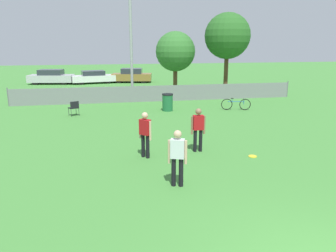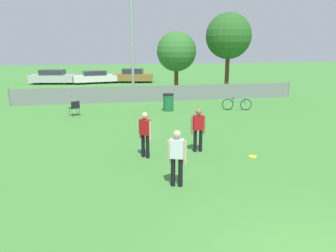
{
  "view_description": "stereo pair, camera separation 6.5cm",
  "coord_description": "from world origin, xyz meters",
  "px_view_note": "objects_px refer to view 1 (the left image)",
  "views": [
    {
      "loc": [
        -3.72,
        -4.27,
        3.95
      ],
      "look_at": [
        -1.52,
        6.94,
        1.05
      ],
      "focal_mm": 35.0,
      "sensor_mm": 36.0,
      "label": 1
    },
    {
      "loc": [
        -3.66,
        -4.28,
        3.95
      ],
      "look_at": [
        -1.52,
        6.94,
        1.05
      ],
      "focal_mm": 35.0,
      "sensor_mm": 36.0,
      "label": 2
    }
  ],
  "objects_px": {
    "player_defender_red": "(145,132)",
    "trash_bin": "(168,102)",
    "tree_far_right": "(227,36)",
    "parked_car_silver": "(51,77)",
    "player_receiver_white": "(177,154)",
    "light_pole": "(131,29)",
    "folding_chair_sideline": "(74,107)",
    "player_thrower_red": "(198,127)",
    "parked_car_tan": "(132,76)",
    "bicycle_sideline": "(236,104)",
    "frisbee_disc": "(253,156)",
    "parked_car_white": "(93,77)",
    "tree_near_pole": "(175,52)"
  },
  "relations": [
    {
      "from": "player_defender_red",
      "to": "trash_bin",
      "type": "distance_m",
      "value": 8.31
    },
    {
      "from": "tree_far_right",
      "to": "parked_car_silver",
      "type": "distance_m",
      "value": 17.92
    },
    {
      "from": "player_receiver_white",
      "to": "trash_bin",
      "type": "distance_m",
      "value": 10.68
    },
    {
      "from": "light_pole",
      "to": "folding_chair_sideline",
      "type": "relative_size",
      "value": 9.85
    },
    {
      "from": "tree_far_right",
      "to": "player_thrower_red",
      "type": "distance_m",
      "value": 14.65
    },
    {
      "from": "player_defender_red",
      "to": "parked_car_tan",
      "type": "height_order",
      "value": "player_defender_red"
    },
    {
      "from": "tree_far_right",
      "to": "parked_car_silver",
      "type": "bearing_deg",
      "value": 145.17
    },
    {
      "from": "bicycle_sideline",
      "to": "light_pole",
      "type": "bearing_deg",
      "value": 148.99
    },
    {
      "from": "tree_far_right",
      "to": "player_receiver_white",
      "type": "relative_size",
      "value": 3.77
    },
    {
      "from": "frisbee_disc",
      "to": "folding_chair_sideline",
      "type": "height_order",
      "value": "folding_chair_sideline"
    },
    {
      "from": "player_thrower_red",
      "to": "folding_chair_sideline",
      "type": "relative_size",
      "value": 1.96
    },
    {
      "from": "light_pole",
      "to": "parked_car_silver",
      "type": "bearing_deg",
      "value": 125.27
    },
    {
      "from": "player_thrower_red",
      "to": "parked_car_white",
      "type": "height_order",
      "value": "player_thrower_red"
    },
    {
      "from": "light_pole",
      "to": "player_receiver_white",
      "type": "height_order",
      "value": "light_pole"
    },
    {
      "from": "light_pole",
      "to": "tree_near_pole",
      "type": "relative_size",
      "value": 1.71
    },
    {
      "from": "tree_far_right",
      "to": "parked_car_silver",
      "type": "xyz_separation_m",
      "value": [
        -14.38,
        10.0,
        -3.76
      ]
    },
    {
      "from": "folding_chair_sideline",
      "to": "parked_car_silver",
      "type": "bearing_deg",
      "value": -102.02
    },
    {
      "from": "bicycle_sideline",
      "to": "tree_near_pole",
      "type": "bearing_deg",
      "value": 124.06
    },
    {
      "from": "frisbee_disc",
      "to": "tree_far_right",
      "type": "bearing_deg",
      "value": 73.21
    },
    {
      "from": "parked_car_white",
      "to": "parked_car_tan",
      "type": "xyz_separation_m",
      "value": [
        3.88,
        0.12,
        0.06
      ]
    },
    {
      "from": "folding_chair_sideline",
      "to": "trash_bin",
      "type": "xyz_separation_m",
      "value": [
        5.38,
        0.42,
        0.02
      ]
    },
    {
      "from": "player_receiver_white",
      "to": "frisbee_disc",
      "type": "height_order",
      "value": "player_receiver_white"
    },
    {
      "from": "player_defender_red",
      "to": "frisbee_disc",
      "type": "relative_size",
      "value": 5.56
    },
    {
      "from": "player_receiver_white",
      "to": "folding_chair_sideline",
      "type": "relative_size",
      "value": 1.96
    },
    {
      "from": "player_receiver_white",
      "to": "folding_chair_sideline",
      "type": "bearing_deg",
      "value": 129.14
    },
    {
      "from": "parked_car_tan",
      "to": "parked_car_silver",
      "type": "bearing_deg",
      "value": -169.72
    },
    {
      "from": "tree_near_pole",
      "to": "parked_car_white",
      "type": "distance_m",
      "value": 11.45
    },
    {
      "from": "player_defender_red",
      "to": "frisbee_disc",
      "type": "distance_m",
      "value": 3.95
    },
    {
      "from": "tree_far_right",
      "to": "frisbee_disc",
      "type": "distance_m",
      "value": 15.15
    },
    {
      "from": "folding_chair_sideline",
      "to": "parked_car_white",
      "type": "relative_size",
      "value": 0.19
    },
    {
      "from": "tree_near_pole",
      "to": "player_defender_red",
      "type": "height_order",
      "value": "tree_near_pole"
    },
    {
      "from": "trash_bin",
      "to": "parked_car_white",
      "type": "distance_m",
      "value": 15.67
    },
    {
      "from": "folding_chair_sideline",
      "to": "trash_bin",
      "type": "distance_m",
      "value": 5.4
    },
    {
      "from": "bicycle_sideline",
      "to": "parked_car_silver",
      "type": "xyz_separation_m",
      "value": [
        -12.88,
        15.8,
        0.34
      ]
    },
    {
      "from": "light_pole",
      "to": "player_thrower_red",
      "type": "bearing_deg",
      "value": -84.22
    },
    {
      "from": "light_pole",
      "to": "tree_near_pole",
      "type": "bearing_deg",
      "value": 11.71
    },
    {
      "from": "light_pole",
      "to": "frisbee_disc",
      "type": "xyz_separation_m",
      "value": [
        3.07,
        -13.8,
        -4.87
      ]
    },
    {
      "from": "trash_bin",
      "to": "parked_car_white",
      "type": "height_order",
      "value": "parked_car_white"
    },
    {
      "from": "tree_far_right",
      "to": "bicycle_sideline",
      "type": "distance_m",
      "value": 7.25
    },
    {
      "from": "light_pole",
      "to": "player_receiver_white",
      "type": "distance_m",
      "value": 16.18
    },
    {
      "from": "bicycle_sideline",
      "to": "trash_bin",
      "type": "relative_size",
      "value": 1.69
    },
    {
      "from": "tree_near_pole",
      "to": "player_thrower_red",
      "type": "distance_m",
      "value": 13.92
    },
    {
      "from": "player_thrower_red",
      "to": "parked_car_tan",
      "type": "relative_size",
      "value": 0.39
    },
    {
      "from": "bicycle_sideline",
      "to": "player_receiver_white",
      "type": "bearing_deg",
      "value": -106.7
    },
    {
      "from": "player_thrower_red",
      "to": "parked_car_silver",
      "type": "bearing_deg",
      "value": 112.59
    },
    {
      "from": "frisbee_disc",
      "to": "parked_car_silver",
      "type": "relative_size",
      "value": 0.07
    },
    {
      "from": "tree_far_right",
      "to": "folding_chair_sideline",
      "type": "relative_size",
      "value": 7.38
    },
    {
      "from": "tree_near_pole",
      "to": "trash_bin",
      "type": "relative_size",
      "value": 4.68
    },
    {
      "from": "bicycle_sideline",
      "to": "parked_car_silver",
      "type": "relative_size",
      "value": 0.38
    },
    {
      "from": "tree_near_pole",
      "to": "trash_bin",
      "type": "xyz_separation_m",
      "value": [
        -1.75,
        -5.87,
        -2.79
      ]
    }
  ]
}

